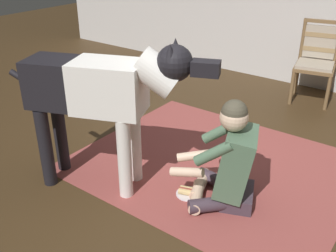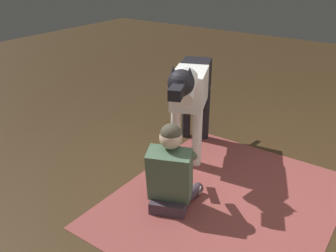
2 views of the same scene
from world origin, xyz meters
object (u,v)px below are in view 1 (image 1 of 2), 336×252
person_sitting_on_floor (229,162)px  dining_chair_left_of_pair (317,58)px  hot_dog_on_plate (189,192)px  large_dog (102,92)px

person_sitting_on_floor → dining_chair_left_of_pair: bearing=93.8°
person_sitting_on_floor → hot_dog_on_plate: 0.45m
dining_chair_left_of_pair → hot_dog_on_plate: bearing=-92.4°
person_sitting_on_floor → large_dog: 1.11m
dining_chair_left_of_pair → large_dog: size_ratio=0.62×
dining_chair_left_of_pair → hot_dog_on_plate: size_ratio=4.78×
dining_chair_left_of_pair → person_sitting_on_floor: (0.17, -2.54, -0.18)m
large_dog → hot_dog_on_plate: bearing=22.2°
large_dog → hot_dog_on_plate: large_dog is taller
dining_chair_left_of_pair → large_dog: 3.02m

